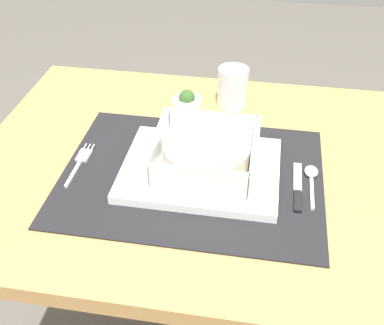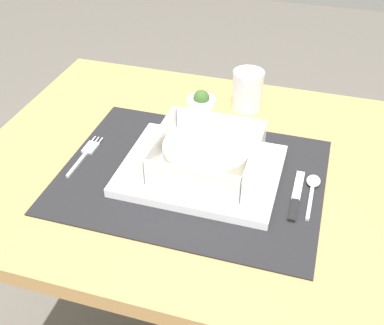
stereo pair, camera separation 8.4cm
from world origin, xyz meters
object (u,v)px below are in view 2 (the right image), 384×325
at_px(spoon, 313,185).
at_px(butter_knife, 296,198).
at_px(drinking_glass, 247,92).
at_px(fork, 87,152).
at_px(porridge_bowl, 205,156).
at_px(dining_table, 210,211).
at_px(condiment_saucer, 201,100).

xyz_separation_m(spoon, butter_knife, (-0.02, -0.04, -0.00)).
xyz_separation_m(spoon, drinking_glass, (-0.16, 0.23, 0.03)).
bearing_deg(drinking_glass, fork, -134.42).
bearing_deg(drinking_glass, spoon, -55.05).
bearing_deg(porridge_bowl, butter_knife, -7.68).
distance_m(porridge_bowl, spoon, 0.19).
height_order(dining_table, drinking_glass, drinking_glass).
bearing_deg(drinking_glass, condiment_saucer, -170.66).
relative_size(porridge_bowl, drinking_glass, 2.12).
relative_size(dining_table, butter_knife, 6.83).
bearing_deg(butter_knife, condiment_saucer, 132.81).
distance_m(fork, drinking_glass, 0.36).
height_order(butter_knife, condiment_saucer, condiment_saucer).
relative_size(dining_table, condiment_saucer, 13.52).
bearing_deg(dining_table, fork, -170.05).
bearing_deg(condiment_saucer, drinking_glass, 9.34).
distance_m(fork, spoon, 0.41).
relative_size(dining_table, porridge_bowl, 4.92).
distance_m(dining_table, condiment_saucer, 0.25).
bearing_deg(butter_knife, spoon, 59.17).
bearing_deg(spoon, butter_knife, -125.22).
bearing_deg(spoon, condiment_saucer, 135.85).
height_order(spoon, drinking_glass, drinking_glass).
xyz_separation_m(porridge_bowl, fork, (-0.23, -0.00, -0.04)).
bearing_deg(fork, drinking_glass, 48.98).
height_order(fork, butter_knife, butter_knife).
bearing_deg(porridge_bowl, dining_table, 87.37).
height_order(dining_table, porridge_bowl, porridge_bowl).
relative_size(fork, spoon, 1.16).
bearing_deg(porridge_bowl, fork, -178.85).
distance_m(dining_table, drinking_glass, 0.27).
height_order(drinking_glass, condiment_saucer, drinking_glass).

